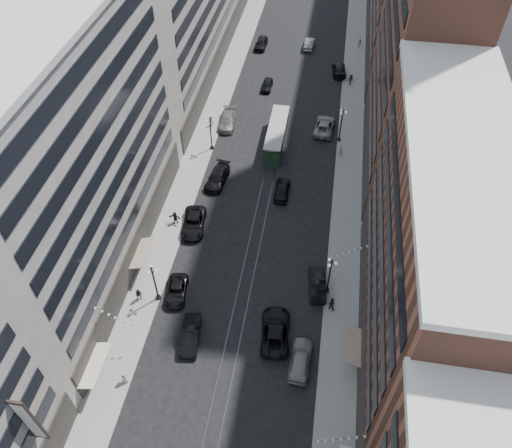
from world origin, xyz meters
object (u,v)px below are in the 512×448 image
Objects in this scene: pedestrian_2 at (139,295)px; car_extra_1 at (217,177)px; pedestrian_5 at (175,217)px; car_11 at (324,126)px; lamppost_sw_mid at (211,132)px; car_10 at (317,283)px; pedestrian_1 at (124,378)px; pedestrian_6 at (212,121)px; pedestrian_extra_1 at (360,43)px; car_9 at (261,43)px; car_extra_0 at (282,189)px; car_4 at (300,359)px; car_8 at (227,120)px; car_13 at (267,85)px; pedestrian_9 at (351,80)px; streetcar at (277,136)px; car_7 at (194,223)px; lamppost_se_mid at (341,124)px; lamppost_se_far at (330,275)px; car_12 at (339,69)px; car_extra_2 at (275,331)px; car_14 at (309,44)px; pedestrian_8 at (340,151)px; car_5 at (190,335)px; lamppost_sw_far at (155,282)px; pedestrian_7 at (331,304)px; car_2 at (177,291)px.

pedestrian_2 reaches higher than car_extra_1.
car_extra_1 is at bearing 73.18° from pedestrian_5.
car_11 is 19.75m from car_extra_1.
car_11 is at bearing 24.60° from lamppost_sw_mid.
pedestrian_2 is at bearing 7.34° from car_10.
pedestrian_1 is 0.96× the size of pedestrian_6.
car_9 is at bearing -174.77° from pedestrian_extra_1.
pedestrian_extra_1 is at bearing -103.15° from car_extra_0.
car_8 is (-15.28, 38.60, -0.03)m from car_4.
car_13 is (5.90, 54.67, -0.23)m from pedestrian_1.
car_9 is 2.86× the size of pedestrian_5.
pedestrian_9 reaches higher than pedestrian_extra_1.
streetcar is 32.33m from pedestrian_2.
car_7 is at bearing -30.01° from car_10.
lamppost_se_mid is 0.50× the size of streetcar.
lamppost_se_far reaches higher than car_12.
car_12 is at bearing -100.01° from car_extra_2.
lamppost_se_far reaches higher than car_11.
lamppost_se_mid is at bearing -97.73° from pedestrian_extra_1.
car_13 is at bearing -75.07° from car_4.
pedestrian_1 is 0.33× the size of car_14.
pedestrian_6 is at bearing -16.46° from pedestrian_8.
car_5 reaches higher than car_7.
car_4 is 24.33m from pedestrian_5.
pedestrian_1 is (-9.50, -39.84, -0.50)m from streetcar.
car_12 is (0.19, 47.33, -0.04)m from car_10.
car_11 is at bearing 59.06° from pedestrian_5.
lamppost_se_far reaches higher than car_8.
lamppost_sw_far is at bearing -81.19° from pedestrian_1.
pedestrian_1 is at bearing 67.50° from car_extra_0.
pedestrian_5 is at bearing -133.82° from lamppost_se_mid.
lamppost_sw_mid is 1.00× the size of lamppost_se_far.
lamppost_sw_mid reaches higher than car_13.
car_7 is 1.15× the size of car_10.
car_extra_0 is at bearing -74.87° from car_9.
car_4 is 2.94× the size of pedestrian_5.
car_7 is at bearing -89.01° from car_9.
car_4 is at bearing 77.71° from car_10.
car_13 is at bearing 75.49° from car_7.
car_7 is 1.07× the size of car_12.
lamppost_se_far is at bearing -38.23° from car_extra_1.
lamppost_sw_mid is at bearing -79.93° from pedestrian_1.
car_11 is (16.30, 44.32, -0.08)m from pedestrian_1.
lamppost_se_far is 3.17× the size of pedestrian_5.
car_extra_2 is (4.23, -32.33, -0.55)m from streetcar.
pedestrian_7 reaches higher than car_9.
pedestrian_7 is at bearing -4.36° from car_2.
lamppost_sw_mid is at bearing 86.98° from car_2.
pedestrian_2 is (-1.95, -0.51, -2.10)m from lamppost_sw_far.
car_11 is at bearing 50.37° from car_7.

